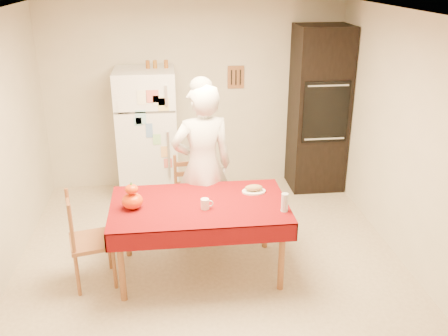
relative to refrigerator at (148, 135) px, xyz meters
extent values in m
plane|color=tan|center=(0.65, -1.88, -0.85)|extent=(4.50, 4.50, 0.00)
cube|color=beige|center=(0.65, 0.37, 0.40)|extent=(4.00, 0.02, 2.50)
cube|color=beige|center=(0.65, -4.13, 0.40)|extent=(4.00, 0.02, 2.50)
cube|color=beige|center=(2.65, -1.88, 0.40)|extent=(0.02, 4.50, 2.50)
cube|color=white|center=(0.65, -1.88, 1.65)|extent=(4.00, 4.50, 0.02)
cube|color=brown|center=(1.20, 0.36, 0.65)|extent=(0.22, 0.02, 0.30)
cube|color=white|center=(0.00, 0.00, 0.00)|extent=(0.75, 0.70, 1.70)
cube|color=silver|center=(0.26, -0.37, 0.60)|extent=(0.03, 0.03, 0.25)
cube|color=silver|center=(0.26, -0.37, -0.15)|extent=(0.03, 0.03, 0.60)
cube|color=black|center=(2.28, 0.05, 0.25)|extent=(0.70, 0.60, 2.20)
cube|color=black|center=(2.28, -0.26, 0.30)|extent=(0.59, 0.02, 0.80)
cylinder|color=brown|center=(-0.21, -2.30, -0.50)|extent=(0.06, 0.06, 0.71)
cylinder|color=brown|center=(-0.21, -1.52, -0.50)|extent=(0.06, 0.06, 0.71)
cylinder|color=brown|center=(1.27, -2.30, -0.50)|extent=(0.06, 0.06, 0.71)
cylinder|color=brown|center=(1.27, -1.52, -0.50)|extent=(0.06, 0.06, 0.71)
cube|color=brown|center=(0.53, -1.91, -0.12)|extent=(1.60, 0.90, 0.04)
cube|color=#620905|center=(0.53, -1.91, -0.09)|extent=(1.70, 1.00, 0.01)
cylinder|color=brown|center=(0.34, -1.40, -0.64)|extent=(0.04, 0.04, 0.43)
cylinder|color=brown|center=(0.33, -1.06, -0.64)|extent=(0.04, 0.04, 0.43)
cylinder|color=brown|center=(0.70, -1.39, -0.64)|extent=(0.04, 0.04, 0.43)
cylinder|color=brown|center=(0.69, -1.05, -0.64)|extent=(0.04, 0.04, 0.43)
cube|color=brown|center=(0.51, -1.22, -0.40)|extent=(0.44, 0.42, 0.04)
cube|color=brown|center=(0.51, -1.05, -0.15)|extent=(0.36, 0.05, 0.50)
cylinder|color=brown|center=(-0.29, -2.11, -0.64)|extent=(0.04, 0.04, 0.43)
cylinder|color=brown|center=(-0.63, -2.18, -0.64)|extent=(0.04, 0.04, 0.43)
cylinder|color=brown|center=(-0.38, -1.76, -0.64)|extent=(0.04, 0.04, 0.43)
cylinder|color=brown|center=(-0.71, -1.83, -0.64)|extent=(0.04, 0.04, 0.43)
cube|color=brown|center=(-0.50, -1.97, -0.40)|extent=(0.48, 0.50, 0.04)
cube|color=brown|center=(-0.67, -2.01, -0.15)|extent=(0.11, 0.36, 0.50)
imported|color=silver|center=(0.61, -1.34, 0.06)|extent=(0.73, 0.54, 1.81)
cylinder|color=white|center=(0.58, -2.03, -0.04)|extent=(0.08, 0.08, 0.10)
ellipsoid|color=#E74805|center=(-0.09, -1.94, -0.01)|extent=(0.20, 0.20, 0.15)
ellipsoid|color=#CB4B04|center=(-0.09, -1.94, 0.11)|extent=(0.12, 0.12, 0.09)
cylinder|color=silver|center=(1.32, -2.16, 0.00)|extent=(0.07, 0.07, 0.18)
cylinder|color=white|center=(1.10, -1.72, -0.08)|extent=(0.24, 0.24, 0.02)
ellipsoid|color=#9A7D4C|center=(1.10, -1.72, -0.04)|extent=(0.18, 0.10, 0.06)
cylinder|color=brown|center=(0.05, 0.05, 0.90)|extent=(0.05, 0.05, 0.10)
cylinder|color=#945A1B|center=(0.14, 0.05, 0.90)|extent=(0.05, 0.05, 0.10)
cylinder|color=#96511B|center=(0.28, 0.05, 0.90)|extent=(0.05, 0.05, 0.10)
camera|label=1|loc=(0.27, -6.23, 2.04)|focal=40.00mm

